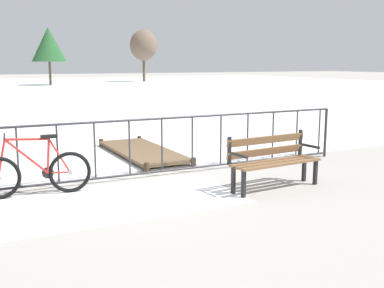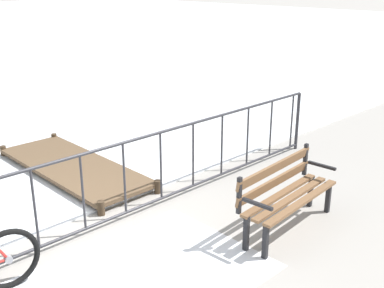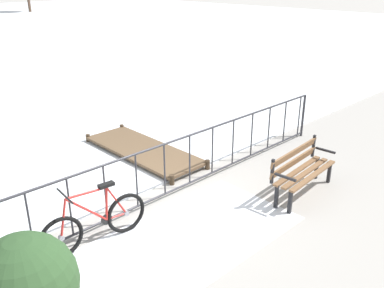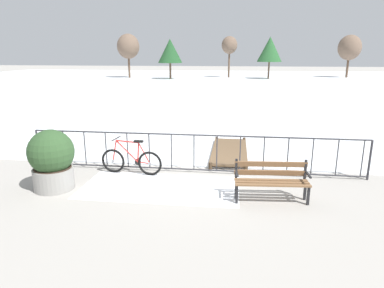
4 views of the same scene
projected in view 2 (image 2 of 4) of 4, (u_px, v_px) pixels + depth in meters
name	position (u px, v px, depth m)	size (l,w,h in m)	color
ground_plane	(86.00, 234.00, 5.95)	(160.00, 160.00, 0.00)	#9E9991
railing_fence	(83.00, 193.00, 5.76)	(9.06, 0.06, 1.07)	#2D2D33
park_bench	(285.00, 190.00, 5.96)	(1.63, 0.60, 0.89)	brown
wooden_dock	(73.00, 166.00, 7.75)	(1.10, 3.15, 0.20)	brown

